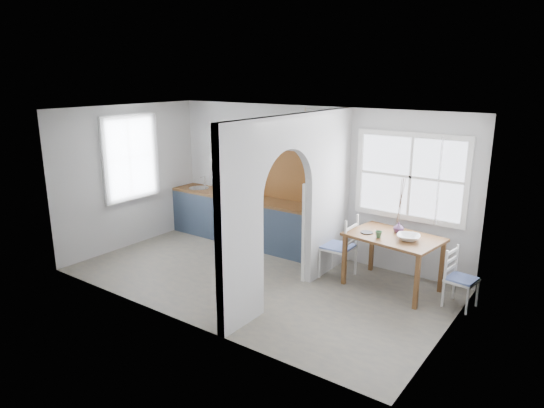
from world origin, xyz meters
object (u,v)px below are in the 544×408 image
Objects in this scene: dining_table at (392,262)px; chair_left at (338,246)px; chair_right at (462,279)px; kettle at (315,203)px; vase at (399,227)px.

chair_left is (-0.86, -0.09, 0.10)m from dining_table.
dining_table is 1.59× the size of chair_right.
dining_table is 0.87m from chair_left.
chair_right is 3.14× the size of kettle.
vase is at bearing 106.27° from chair_left.
vase is (-0.01, 0.18, 0.49)m from dining_table.
dining_table is 1.01m from chair_right.
dining_table is 1.65m from kettle.
dining_table is at bearing -87.06° from vase.
vase is (1.50, -0.08, -0.13)m from kettle.
kettle is 1.50m from vase.
vase is (0.85, 0.28, 0.40)m from chair_left.
vase is at bearing 86.38° from chair_right.
chair_left is at bearing -165.58° from dining_table.
vase is at bearing 101.09° from dining_table.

